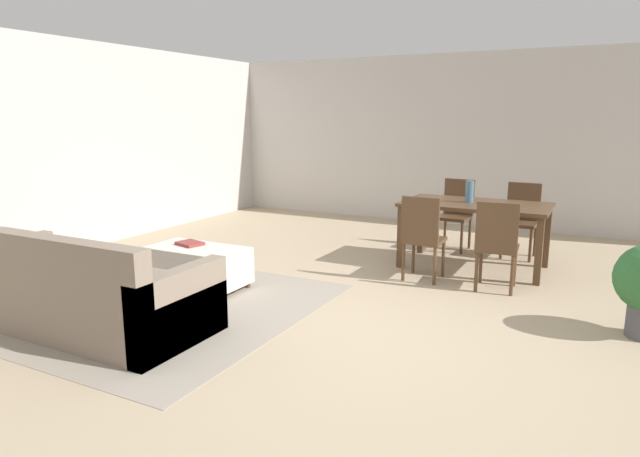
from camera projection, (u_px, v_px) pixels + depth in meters
name	position (u px, v px, depth m)	size (l,w,h in m)	color
ground_plane	(360.00, 333.00, 4.51)	(10.80, 10.80, 0.00)	tan
wall_back	(490.00, 141.00, 8.58)	(9.00, 0.12, 2.70)	beige
wall_left	(38.00, 148.00, 6.72)	(0.12, 11.00, 2.70)	beige
area_rug	(148.00, 303.00, 5.23)	(3.00, 2.80, 0.01)	gray
couch	(78.00, 293.00, 4.62)	(2.26, 0.98, 0.86)	gray
ottoman_table	(198.00, 265.00, 5.68)	(1.02, 0.54, 0.42)	silver
dining_table	(475.00, 211.00, 6.35)	(1.62, 0.90, 0.76)	#513823
dining_chair_near_left	(422.00, 233.00, 5.86)	(0.40, 0.40, 0.92)	#513823
dining_chair_near_right	(497.00, 241.00, 5.50)	(0.43, 0.43, 0.92)	#513823
dining_chair_far_left	(456.00, 210.00, 7.30)	(0.43, 0.43, 0.92)	#513823
dining_chair_far_right	(522.00, 215.00, 6.90)	(0.41, 0.41, 0.92)	#513823
vase_centerpiece	(470.00, 192.00, 6.36)	(0.09, 0.09, 0.25)	slate
book_on_ottoman	(190.00, 243.00, 5.75)	(0.26, 0.20, 0.03)	maroon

